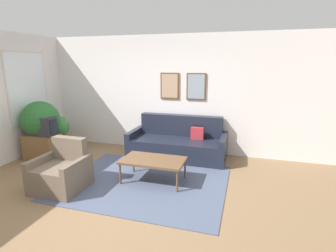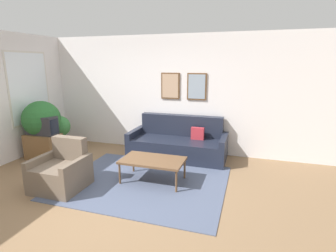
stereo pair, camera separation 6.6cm
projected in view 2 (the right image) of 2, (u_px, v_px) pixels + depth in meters
name	position (u px, v px, depth m)	size (l,w,h in m)	color
ground_plane	(103.00, 193.00, 4.27)	(16.00, 16.00, 0.00)	#846647
area_rug	(144.00, 182.00, 4.65)	(2.83, 2.25, 0.01)	#4C5670
wall_back	(156.00, 94.00, 6.25)	(8.00, 0.09, 2.70)	silver
wall_left_window	(1.00, 99.00, 5.32)	(0.08, 8.00, 2.70)	silver
couch	(178.00, 144.00, 5.86)	(2.14, 0.90, 0.90)	#1E2333
coffee_table	(153.00, 161.00, 4.60)	(1.10, 0.64, 0.42)	brown
tv_stand	(44.00, 146.00, 5.76)	(0.72, 0.43, 0.55)	brown
tv	(41.00, 125.00, 5.65)	(0.69, 0.28, 0.40)	#2D2D33
armchair	(62.00, 172.00, 4.39)	(0.78, 0.76, 0.82)	#6B5B4C
potted_plant_tall	(42.00, 120.00, 5.81)	(0.81, 0.81, 1.26)	#383D42
potted_plant_by_window	(60.00, 128.00, 6.41)	(0.51, 0.51, 0.81)	#935638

